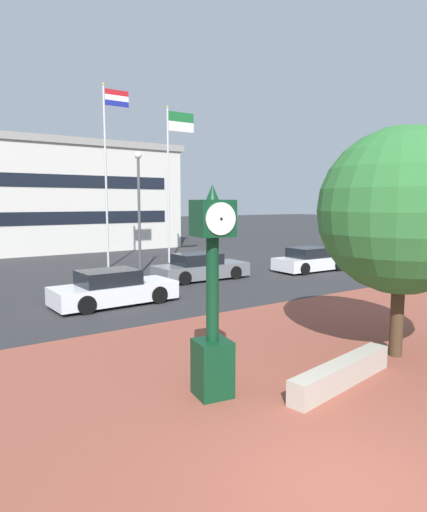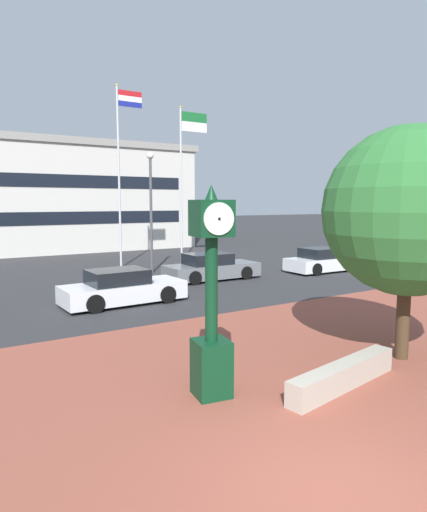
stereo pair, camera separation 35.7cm
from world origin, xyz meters
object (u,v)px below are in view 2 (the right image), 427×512
(plaza_tree, at_px, (409,215))
(flagpole_primary, at_px, (121,164))
(car_street_far, at_px, (211,268))
(car_street_near, at_px, (122,288))
(flagpole_secondary, at_px, (185,169))
(street_clock, at_px, (211,304))
(car_street_distant, at_px, (322,261))
(street_lamp_post, at_px, (151,199))

(plaza_tree, relative_size, flagpole_primary, 0.54)
(plaza_tree, xyz_separation_m, car_street_far, (1.75, 11.57, -2.82))
(car_street_near, xyz_separation_m, flagpole_primary, (3.44, 8.90, 5.23))
(car_street_near, relative_size, flagpole_primary, 0.44)
(flagpole_secondary, bearing_deg, street_clock, -117.18)
(car_street_near, bearing_deg, flagpole_primary, 156.81)
(street_clock, relative_size, car_street_far, 0.87)
(street_clock, bearing_deg, car_street_near, 89.98)
(street_clock, bearing_deg, car_street_far, 67.55)
(street_clock, xyz_separation_m, car_street_distant, (13.22, 9.99, -1.23))
(car_street_near, xyz_separation_m, street_lamp_post, (3.93, 6.03, 3.27))
(car_street_near, relative_size, flagpole_secondary, 0.48)
(plaza_tree, xyz_separation_m, car_street_near, (-3.72, 8.92, -2.83))
(car_street_distant, bearing_deg, flagpole_secondary, -147.76)
(car_street_near, height_order, street_lamp_post, street_lamp_post)
(car_street_near, relative_size, street_lamp_post, 0.72)
(street_lamp_post, bearing_deg, car_street_far, -65.32)
(car_street_far, height_order, flagpole_secondary, flagpole_secondary)
(car_street_distant, xyz_separation_m, street_lamp_post, (-7.90, 4.43, 3.27))
(plaza_tree, height_order, car_street_far, plaza_tree)
(car_street_near, relative_size, car_street_far, 0.97)
(plaza_tree, height_order, flagpole_secondary, flagpole_secondary)
(car_street_near, bearing_deg, street_lamp_post, 144.86)
(car_street_far, bearing_deg, car_street_distant, 81.28)
(street_lamp_post, bearing_deg, car_street_distant, -29.27)
(car_street_distant, relative_size, flagpole_secondary, 0.44)
(car_street_far, xyz_separation_m, car_street_distant, (6.35, -1.05, -0.00))
(street_clock, bearing_deg, plaza_tree, 3.60)
(plaza_tree, bearing_deg, car_street_near, 112.67)
(car_street_far, height_order, street_lamp_post, street_lamp_post)
(car_street_near, relative_size, car_street_distant, 1.09)
(flagpole_primary, xyz_separation_m, street_lamp_post, (0.49, -2.88, -1.96))
(plaza_tree, bearing_deg, flagpole_secondary, 78.09)
(flagpole_primary, distance_m, flagpole_secondary, 4.04)
(plaza_tree, relative_size, street_lamp_post, 0.87)
(flagpole_primary, relative_size, street_lamp_post, 1.62)
(plaza_tree, relative_size, car_street_near, 1.21)
(plaza_tree, bearing_deg, car_street_far, 81.39)
(plaza_tree, distance_m, car_street_near, 10.07)
(flagpole_secondary, bearing_deg, plaza_tree, -101.91)
(car_street_near, xyz_separation_m, car_street_distant, (11.83, 1.60, -0.00))
(street_clock, relative_size, street_lamp_post, 0.64)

